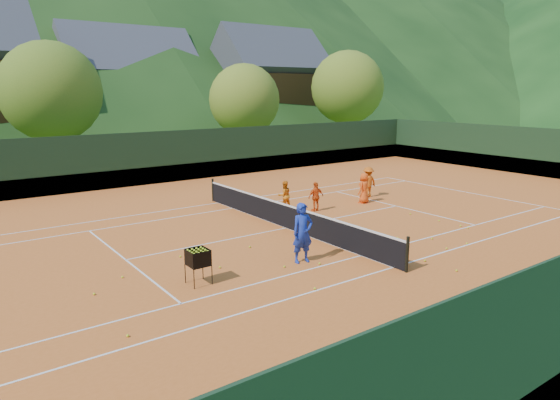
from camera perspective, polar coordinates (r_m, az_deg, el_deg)
ground at (r=19.62m, az=0.74°, el=-3.27°), size 400.00×400.00×0.00m
clay_court at (r=19.61m, az=0.74°, el=-3.24°), size 40.00×24.00×0.02m
coach at (r=15.57m, az=2.60°, el=-3.79°), size 0.76×0.57×1.90m
student_a at (r=22.41m, az=0.51°, el=0.53°), size 0.72×0.60×1.32m
student_b at (r=22.24m, az=4.13°, el=0.39°), size 0.79×0.39×1.31m
student_c at (r=24.11m, az=9.57°, el=1.37°), size 0.81×0.63×1.45m
student_d at (r=25.47m, az=10.04°, el=2.04°), size 1.00×0.58×1.54m
tennis_ball_0 at (r=15.66m, az=4.54°, el=-7.25°), size 0.07×0.07×0.07m
tennis_ball_1 at (r=15.83m, az=27.33°, el=-8.45°), size 0.07×0.07×0.07m
tennis_ball_2 at (r=18.71m, az=13.28°, el=-4.23°), size 0.07×0.07×0.07m
tennis_ball_3 at (r=19.14m, az=3.00°, el=-3.52°), size 0.07×0.07×0.07m
tennis_ball_4 at (r=15.35m, az=0.51°, el=-7.62°), size 0.07×0.07×0.07m
tennis_ball_8 at (r=16.56m, az=-11.32°, el=-6.34°), size 0.07×0.07×0.07m
tennis_ball_10 at (r=11.83m, az=-17.01°, el=-14.61°), size 0.07×0.07×0.07m
tennis_ball_11 at (r=20.84m, az=20.69°, el=-2.99°), size 0.07×0.07×0.07m
tennis_ball_12 at (r=9.47m, az=-8.44°, el=-21.58°), size 0.07×0.07×0.07m
tennis_ball_13 at (r=17.22m, az=-3.47°, el=-5.37°), size 0.07×0.07×0.07m
tennis_ball_14 at (r=19.98m, az=8.74°, el=-2.96°), size 0.07×0.07×0.07m
tennis_ball_15 at (r=18.75m, az=20.57°, el=-4.67°), size 0.07×0.07×0.07m
tennis_ball_16 at (r=17.96m, az=18.50°, el=-5.26°), size 0.07×0.07×0.07m
tennis_ball_17 at (r=15.40m, az=-6.89°, el=-7.64°), size 0.07×0.07×0.07m
tennis_ball_18 at (r=16.51m, az=16.22°, el=-6.66°), size 0.07×0.07×0.07m
tennis_ball_19 at (r=21.59m, az=17.71°, el=-2.25°), size 0.07×0.07×0.07m
tennis_ball_20 at (r=14.29m, az=-20.48°, el=-10.02°), size 0.07×0.07×0.07m
tennis_ball_21 at (r=22.39m, az=14.66°, el=-1.55°), size 0.07×0.07×0.07m
tennis_ball_22 at (r=21.06m, az=19.93°, el=-2.78°), size 0.07×0.07×0.07m
tennis_ball_23 at (r=15.93m, az=19.52°, el=-7.61°), size 0.07×0.07×0.07m
tennis_ball_25 at (r=13.79m, az=3.99°, el=-10.05°), size 0.07×0.07×0.07m
tennis_ball_26 at (r=18.95m, az=16.98°, el=-4.23°), size 0.07×0.07×0.07m
tennis_ball_27 at (r=15.23m, az=-17.57°, el=-8.39°), size 0.07×0.07×0.07m
tennis_ball_28 at (r=19.79m, az=6.23°, el=-3.04°), size 0.07×0.07×0.07m
tennis_ball_29 at (r=15.10m, az=24.51°, el=-9.16°), size 0.07×0.07×0.07m
court_lines at (r=19.61m, az=0.74°, el=-3.21°), size 23.83×11.03×0.00m
tennis_net at (r=19.48m, az=0.74°, el=-1.80°), size 0.10×12.07×1.10m
perimeter_fence at (r=19.31m, az=0.75°, el=0.35°), size 40.40×24.24×3.00m
ball_hopper at (r=14.09m, az=-9.36°, el=-6.59°), size 0.57×0.57×1.00m
chalet_mid at (r=52.09m, az=-16.92°, el=11.62°), size 12.65×8.82×11.45m
chalet_right at (r=54.91m, az=-1.24°, el=12.44°), size 11.50×8.82×11.91m
tree_b at (r=35.88m, az=-24.73°, el=11.18°), size 6.40×6.40×8.40m
tree_c at (r=40.23m, az=-4.08°, el=11.36°), size 5.60×5.60×7.35m
tree_d at (r=48.40m, az=7.70°, el=12.63°), size 6.80×6.80×8.93m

